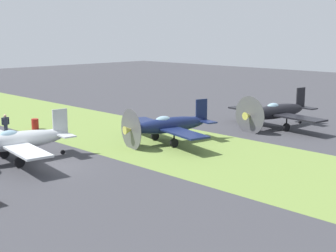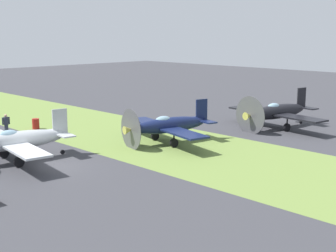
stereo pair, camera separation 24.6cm
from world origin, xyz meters
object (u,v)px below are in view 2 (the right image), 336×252
airplane_wingman (168,125)px  airplane_trail (277,112)px  fuel_drum (36,124)px  ground_crew_chief (6,124)px  airplane_lead (15,141)px

airplane_wingman → airplane_trail: bearing=-90.3°
fuel_drum → airplane_wingman: bearing=-159.7°
airplane_trail → fuel_drum: airplane_trail is taller
ground_crew_chief → fuel_drum: 3.10m
airplane_lead → ground_crew_chief: (7.97, -3.25, -0.46)m
airplane_wingman → airplane_trail: size_ratio=0.94×
airplane_lead → fuel_drum: airplane_lead is taller
airplane_lead → ground_crew_chief: airplane_lead is taller
ground_crew_chief → airplane_trail: bearing=-29.5°
airplane_trail → fuel_drum: size_ratio=10.82×
airplane_trail → ground_crew_chief: 22.56m
fuel_drum → ground_crew_chief: bearing=103.1°
airplane_trail → airplane_lead: bearing=83.1°
airplane_wingman → airplane_trail: (-2.49, -10.69, 0.09)m
fuel_drum → airplane_trail: bearing=-133.4°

